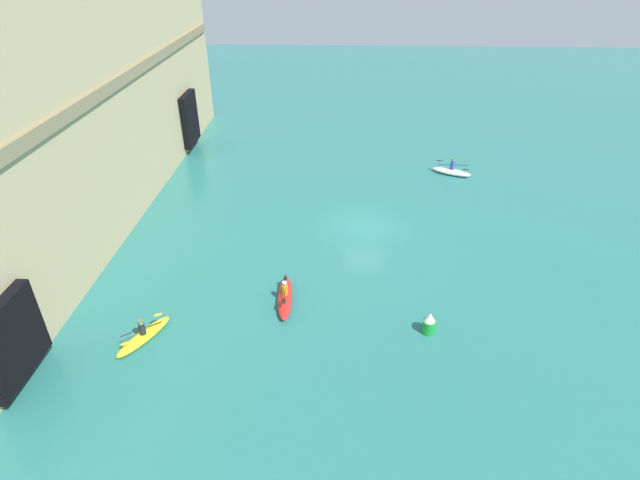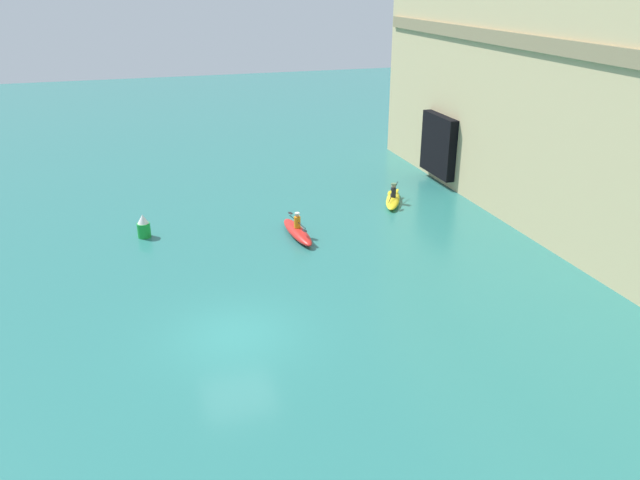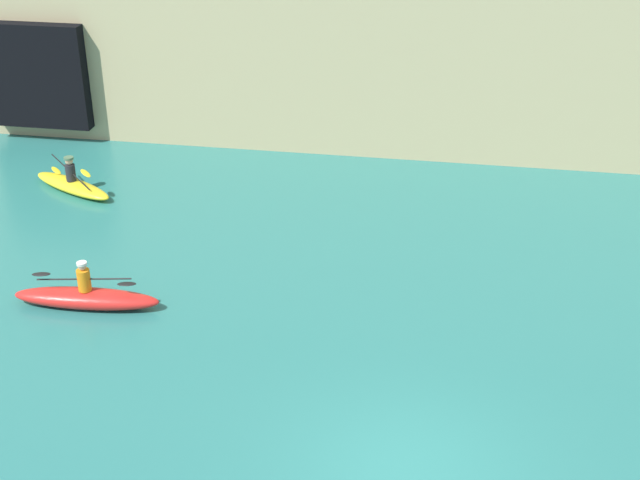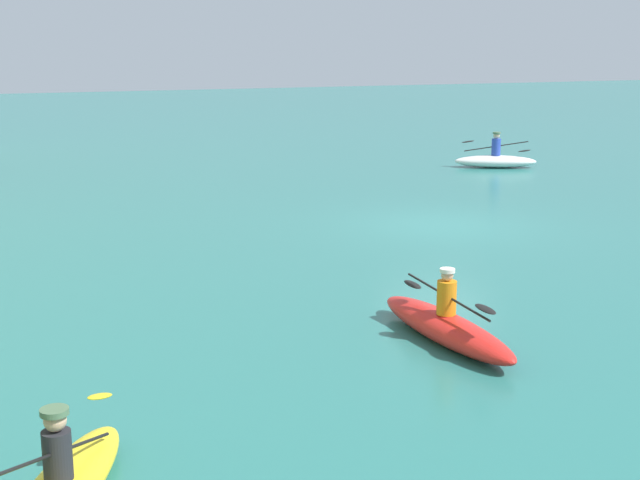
# 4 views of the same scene
# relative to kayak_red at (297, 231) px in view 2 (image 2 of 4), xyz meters

# --- Properties ---
(ground_plane) EXTENTS (120.00, 120.00, 0.00)m
(ground_plane) POSITION_rel_kayak_red_xyz_m (7.63, -4.19, -0.25)
(ground_plane) COLOR #28706B
(kayak_red) EXTENTS (3.42, 0.92, 1.15)m
(kayak_red) POSITION_rel_kayak_red_xyz_m (0.00, 0.00, 0.00)
(kayak_red) COLOR red
(kayak_red) RESTS_ON ground
(kayak_yellow) EXTENTS (3.03, 1.99, 1.07)m
(kayak_yellow) POSITION_rel_kayak_red_xyz_m (-2.97, 5.99, -0.04)
(kayak_yellow) COLOR yellow
(kayak_yellow) RESTS_ON ground
(marker_buoy) EXTENTS (0.59, 0.59, 1.09)m
(marker_buoy) POSITION_rel_kayak_red_xyz_m (-1.99, -6.68, 0.25)
(marker_buoy) COLOR green
(marker_buoy) RESTS_ON ground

